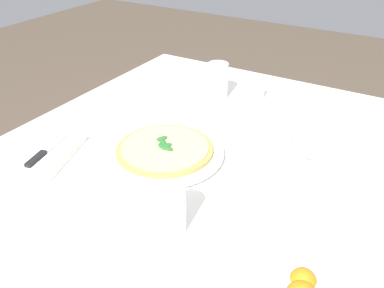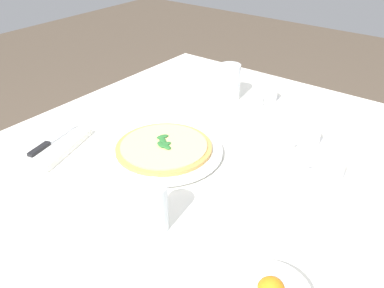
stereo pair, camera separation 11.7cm
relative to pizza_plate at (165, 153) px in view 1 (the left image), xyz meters
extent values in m
cube|color=white|center=(0.13, -0.10, -0.02)|extent=(1.17, 1.17, 0.02)
cube|color=white|center=(0.13, 0.49, -0.17)|extent=(1.17, 0.01, 0.28)
cube|color=white|center=(0.71, -0.10, -0.17)|extent=(0.01, 1.17, 0.28)
cylinder|color=brown|center=(0.63, 0.40, -0.38)|extent=(0.06, 0.06, 0.70)
cylinder|color=white|center=(0.00, 0.00, -0.01)|extent=(0.20, 0.20, 0.01)
cylinder|color=white|center=(0.00, 0.00, 0.00)|extent=(0.33, 0.33, 0.01)
cylinder|color=tan|center=(0.00, 0.00, 0.01)|extent=(0.27, 0.27, 0.01)
cylinder|color=#F4DB8E|center=(0.00, 0.00, 0.02)|extent=(0.24, 0.24, 0.00)
ellipsoid|color=#2D7533|center=(0.03, 0.03, 0.02)|extent=(0.04, 0.03, 0.01)
ellipsoid|color=#2D7533|center=(-0.01, -0.01, 0.02)|extent=(0.03, 0.04, 0.01)
ellipsoid|color=#2D7533|center=(0.00, 0.00, 0.02)|extent=(0.04, 0.03, 0.01)
ellipsoid|color=#2D7533|center=(0.01, 0.02, 0.02)|extent=(0.04, 0.04, 0.01)
ellipsoid|color=#2D7533|center=(-0.01, 0.00, 0.02)|extent=(0.03, 0.04, 0.01)
cylinder|color=white|center=(0.16, -0.41, -0.01)|extent=(0.13, 0.13, 0.01)
cylinder|color=white|center=(0.16, -0.41, 0.03)|extent=(0.08, 0.08, 0.06)
torus|color=white|center=(0.16, -0.36, 0.03)|extent=(0.01, 0.04, 0.03)
cylinder|color=black|center=(0.16, -0.41, 0.05)|extent=(0.07, 0.07, 0.00)
cylinder|color=white|center=(0.29, -0.29, -0.01)|extent=(0.13, 0.13, 0.01)
cylinder|color=white|center=(0.29, -0.29, 0.02)|extent=(0.08, 0.08, 0.05)
torus|color=white|center=(0.24, -0.28, 0.02)|extent=(0.04, 0.02, 0.03)
cylinder|color=black|center=(0.29, -0.29, 0.04)|extent=(0.07, 0.07, 0.00)
cylinder|color=white|center=(0.48, -0.06, -0.01)|extent=(0.13, 0.13, 0.01)
cylinder|color=white|center=(0.48, -0.06, 0.02)|extent=(0.08, 0.08, 0.05)
torus|color=white|center=(0.43, -0.07, 0.02)|extent=(0.04, 0.02, 0.03)
cylinder|color=black|center=(0.48, -0.06, 0.04)|extent=(0.07, 0.07, 0.00)
cylinder|color=white|center=(-0.24, -0.18, 0.05)|extent=(0.07, 0.07, 0.11)
cylinder|color=silver|center=(-0.24, -0.18, 0.02)|extent=(0.06, 0.06, 0.06)
cylinder|color=white|center=(0.42, 0.06, 0.05)|extent=(0.07, 0.07, 0.13)
cylinder|color=silver|center=(0.42, 0.06, 0.04)|extent=(0.06, 0.06, 0.09)
cube|color=white|center=(-0.17, 0.28, 0.00)|extent=(0.25, 0.19, 0.02)
cube|color=silver|center=(-0.12, 0.29, 0.01)|extent=(0.12, 0.05, 0.01)
cube|color=black|center=(-0.22, 0.27, 0.01)|extent=(0.08, 0.03, 0.01)
sphere|color=orange|center=(-0.26, -0.47, 0.03)|extent=(0.05, 0.05, 0.05)
cube|color=white|center=(0.35, -0.46, 0.02)|extent=(0.05, 0.08, 0.06)
camera|label=1|loc=(-0.79, -0.56, 0.61)|focal=38.47mm
camera|label=2|loc=(-0.73, -0.66, 0.61)|focal=38.47mm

